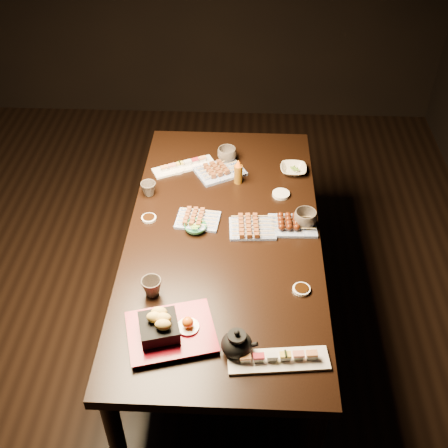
{
  "coord_description": "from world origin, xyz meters",
  "views": [
    {
      "loc": [
        0.43,
        -1.91,
        2.5
      ],
      "look_at": [
        0.34,
        0.09,
        0.77
      ],
      "focal_mm": 45.0,
      "sensor_mm": 36.0,
      "label": 1
    }
  ],
  "objects_px": {
    "edamame_bowl_green": "(195,228)",
    "yakitori_plate_right": "(253,225)",
    "sushi_platter_near": "(279,358)",
    "teapot": "(237,342)",
    "edamame_bowl_cream": "(293,170)",
    "yakitori_plate_center": "(198,217)",
    "sushi_platter_far": "(184,164)",
    "tempura_tray": "(170,325)",
    "teacup_far_left": "(149,189)",
    "condiment_bottle": "(238,171)",
    "dining_table": "(224,289)",
    "yakitori_plate_left": "(220,168)",
    "teacup_mid_right": "(305,219)",
    "teacup_near_left": "(152,287)",
    "teacup_far_right": "(227,155)"
  },
  "relations": [
    {
      "from": "teacup_mid_right",
      "to": "teapot",
      "type": "height_order",
      "value": "teapot"
    },
    {
      "from": "sushi_platter_near",
      "to": "edamame_bowl_green",
      "type": "relative_size",
      "value": 3.53
    },
    {
      "from": "edamame_bowl_cream",
      "to": "sushi_platter_far",
      "type": "bearing_deg",
      "value": 178.49
    },
    {
      "from": "sushi_platter_far",
      "to": "condiment_bottle",
      "type": "height_order",
      "value": "condiment_bottle"
    },
    {
      "from": "yakitori_plate_left",
      "to": "tempura_tray",
      "type": "relative_size",
      "value": 0.73
    },
    {
      "from": "edamame_bowl_cream",
      "to": "teapot",
      "type": "relative_size",
      "value": 0.99
    },
    {
      "from": "dining_table",
      "to": "teacup_mid_right",
      "type": "height_order",
      "value": "teacup_mid_right"
    },
    {
      "from": "dining_table",
      "to": "sushi_platter_near",
      "type": "distance_m",
      "value": 0.84
    },
    {
      "from": "teacup_near_left",
      "to": "teapot",
      "type": "height_order",
      "value": "teapot"
    },
    {
      "from": "dining_table",
      "to": "yakitori_plate_center",
      "type": "relative_size",
      "value": 8.79
    },
    {
      "from": "teacup_mid_right",
      "to": "teapot",
      "type": "xyz_separation_m",
      "value": [
        -0.3,
        -0.74,
        0.02
      ]
    },
    {
      "from": "sushi_platter_far",
      "to": "condiment_bottle",
      "type": "distance_m",
      "value": 0.32
    },
    {
      "from": "sushi_platter_near",
      "to": "teacup_near_left",
      "type": "distance_m",
      "value": 0.6
    },
    {
      "from": "teacup_near_left",
      "to": "condiment_bottle",
      "type": "height_order",
      "value": "condiment_bottle"
    },
    {
      "from": "edamame_bowl_green",
      "to": "teacup_far_left",
      "type": "bearing_deg",
      "value": 134.31
    },
    {
      "from": "sushi_platter_near",
      "to": "edamame_bowl_green",
      "type": "distance_m",
      "value": 0.81
    },
    {
      "from": "teapot",
      "to": "condiment_bottle",
      "type": "bearing_deg",
      "value": 97.46
    },
    {
      "from": "sushi_platter_near",
      "to": "teapot",
      "type": "bearing_deg",
      "value": 160.62
    },
    {
      "from": "sushi_platter_far",
      "to": "teacup_mid_right",
      "type": "relative_size",
      "value": 3.12
    },
    {
      "from": "yakitori_plate_right",
      "to": "condiment_bottle",
      "type": "height_order",
      "value": "condiment_bottle"
    },
    {
      "from": "sushi_platter_near",
      "to": "teacup_near_left",
      "type": "bearing_deg",
      "value": 142.35
    },
    {
      "from": "yakitori_plate_left",
      "to": "tempura_tray",
      "type": "xyz_separation_m",
      "value": [
        -0.13,
        -1.09,
        0.03
      ]
    },
    {
      "from": "yakitori_plate_center",
      "to": "teacup_far_left",
      "type": "height_order",
      "value": "teacup_far_left"
    },
    {
      "from": "dining_table",
      "to": "sushi_platter_near",
      "type": "height_order",
      "value": "sushi_platter_near"
    },
    {
      "from": "dining_table",
      "to": "yakitori_plate_left",
      "type": "bearing_deg",
      "value": 95.75
    },
    {
      "from": "sushi_platter_far",
      "to": "teacup_mid_right",
      "type": "bearing_deg",
      "value": 117.68
    },
    {
      "from": "yakitori_plate_left",
      "to": "teacup_mid_right",
      "type": "xyz_separation_m",
      "value": [
        0.42,
        -0.41,
        0.01
      ]
    },
    {
      "from": "yakitori_plate_center",
      "to": "sushi_platter_far",
      "type": "bearing_deg",
      "value": 110.37
    },
    {
      "from": "teacup_far_left",
      "to": "teacup_far_right",
      "type": "distance_m",
      "value": 0.5
    },
    {
      "from": "teacup_near_left",
      "to": "sushi_platter_near",
      "type": "bearing_deg",
      "value": -31.49
    },
    {
      "from": "yakitori_plate_center",
      "to": "condiment_bottle",
      "type": "height_order",
      "value": "condiment_bottle"
    },
    {
      "from": "yakitori_plate_left",
      "to": "edamame_bowl_cream",
      "type": "distance_m",
      "value": 0.39
    },
    {
      "from": "yakitori_plate_right",
      "to": "condiment_bottle",
      "type": "bearing_deg",
      "value": 98.07
    },
    {
      "from": "yakitori_plate_right",
      "to": "tempura_tray",
      "type": "bearing_deg",
      "value": -119.66
    },
    {
      "from": "teacup_far_left",
      "to": "yakitori_plate_left",
      "type": "bearing_deg",
      "value": 30.52
    },
    {
      "from": "yakitori_plate_left",
      "to": "tempura_tray",
      "type": "height_order",
      "value": "tempura_tray"
    },
    {
      "from": "dining_table",
      "to": "teacup_near_left",
      "type": "height_order",
      "value": "teacup_near_left"
    },
    {
      "from": "sushi_platter_near",
      "to": "teacup_far_right",
      "type": "distance_m",
      "value": 1.33
    },
    {
      "from": "dining_table",
      "to": "edamame_bowl_green",
      "type": "xyz_separation_m",
      "value": [
        -0.13,
        0.02,
        0.39
      ]
    },
    {
      "from": "edamame_bowl_green",
      "to": "yakitori_plate_right",
      "type": "bearing_deg",
      "value": 3.31
    },
    {
      "from": "teapot",
      "to": "condiment_bottle",
      "type": "height_order",
      "value": "condiment_bottle"
    },
    {
      "from": "tempura_tray",
      "to": "yakitori_plate_right",
      "type": "bearing_deg",
      "value": 48.6
    },
    {
      "from": "sushi_platter_near",
      "to": "yakitori_plate_center",
      "type": "xyz_separation_m",
      "value": [
        -0.36,
        0.79,
        0.0
      ]
    },
    {
      "from": "yakitori_plate_left",
      "to": "edamame_bowl_green",
      "type": "xyz_separation_m",
      "value": [
        -0.09,
        -0.47,
        -0.01
      ]
    },
    {
      "from": "sushi_platter_near",
      "to": "yakitori_plate_center",
      "type": "relative_size",
      "value": 1.84
    },
    {
      "from": "yakitori_plate_left",
      "to": "sushi_platter_near",
      "type": "bearing_deg",
      "value": -105.65
    },
    {
      "from": "dining_table",
      "to": "condiment_bottle",
      "type": "xyz_separation_m",
      "value": [
        0.06,
        0.41,
        0.44
      ]
    },
    {
      "from": "teacup_far_left",
      "to": "teacup_near_left",
      "type": "bearing_deg",
      "value": -80.49
    },
    {
      "from": "sushi_platter_near",
      "to": "yakitori_plate_left",
      "type": "relative_size",
      "value": 1.54
    },
    {
      "from": "dining_table",
      "to": "teacup_far_left",
      "type": "height_order",
      "value": "teacup_far_left"
    }
  ]
}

